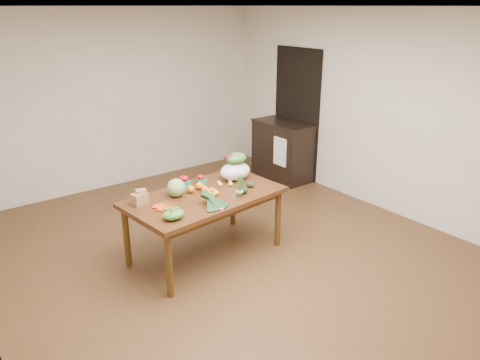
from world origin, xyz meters
TOP-DOWN VIEW (x-y plane):
  - floor at (0.00, 0.00)m, footprint 6.00×6.00m
  - ceiling at (0.00, 0.00)m, footprint 5.00×6.00m
  - room_walls at (0.00, 0.00)m, footprint 5.02×6.02m
  - dining_table at (-0.23, 0.21)m, footprint 1.80×1.12m
  - doorway_dark at (2.48, 1.60)m, footprint 0.02×1.00m
  - cabinet at (2.22, 1.62)m, footprint 0.52×1.02m
  - dish_towel at (1.96, 1.40)m, footprint 0.02×0.28m
  - paper_bag at (-0.91, 0.41)m, footprint 0.23×0.19m
  - cabbage at (-0.49, 0.37)m, footprint 0.20×0.20m
  - strawberry_basket_a at (-0.28, 0.56)m, footprint 0.13×0.13m
  - strawberry_basket_b at (-0.07, 0.52)m, footprint 0.11×0.11m
  - orange_a at (-0.31, 0.36)m, footprint 0.09×0.09m
  - orange_b at (-0.18, 0.39)m, footprint 0.09×0.09m
  - orange_c at (-0.18, 0.28)m, footprint 0.08×0.08m
  - mandarin_cluster at (-0.16, 0.17)m, footprint 0.20×0.20m
  - carrots at (-0.74, 0.19)m, footprint 0.24×0.21m
  - snap_pea_bag at (-0.81, -0.13)m, footprint 0.22×0.17m
  - kale_bunch at (-0.33, -0.13)m, footprint 0.36×0.43m
  - asparagus_bundle at (0.05, -0.07)m, footprint 0.09×0.12m
  - potato_a at (0.05, 0.31)m, footprint 0.05×0.05m
  - potato_b at (0.16, 0.26)m, footprint 0.05×0.05m
  - potato_c at (0.21, 0.33)m, footprint 0.05×0.05m
  - potato_d at (0.08, 0.38)m, footprint 0.05×0.05m
  - potato_e at (0.17, 0.26)m, footprint 0.05×0.04m
  - avocado_a at (0.13, -0.01)m, footprint 0.11×0.14m
  - avocado_b at (0.31, 0.09)m, footprint 0.10×0.12m
  - salad_bag at (0.33, 0.40)m, footprint 0.41×0.33m

SIDE VIEW (x-z plane):
  - floor at x=0.00m, z-range 0.00..0.00m
  - dining_table at x=-0.23m, z-range 0.00..0.75m
  - cabinet at x=2.22m, z-range 0.00..0.94m
  - dish_towel at x=1.96m, z-range 0.33..0.78m
  - carrots at x=-0.74m, z-range 0.75..0.78m
  - potato_e at x=0.17m, z-range 0.75..0.79m
  - potato_b at x=0.16m, z-range 0.75..0.79m
  - potato_c at x=0.21m, z-range 0.75..0.79m
  - potato_d at x=0.08m, z-range 0.75..0.79m
  - potato_a at x=0.05m, z-range 0.75..0.80m
  - avocado_b at x=0.31m, z-range 0.75..0.82m
  - orange_c at x=-0.18m, z-range 0.75..0.83m
  - avocado_a at x=0.13m, z-range 0.75..0.83m
  - orange_b at x=-0.18m, z-range 0.75..0.84m
  - mandarin_cluster at x=-0.16m, z-range 0.75..0.84m
  - orange_a at x=-0.31m, z-range 0.75..0.84m
  - strawberry_basket_b at x=-0.07m, z-range 0.75..0.84m
  - snap_pea_bag at x=-0.81m, z-range 0.75..0.85m
  - strawberry_basket_a at x=-0.28m, z-range 0.75..0.86m
  - paper_bag at x=-0.91m, z-range 0.75..0.90m
  - kale_bunch at x=-0.33m, z-range 0.75..0.91m
  - cabbage at x=-0.49m, z-range 0.75..0.95m
  - asparagus_bundle at x=0.05m, z-range 0.75..1.00m
  - salad_bag at x=0.33m, z-range 0.75..1.05m
  - doorway_dark at x=2.48m, z-range 0.00..2.10m
  - room_walls at x=0.00m, z-range 0.00..2.70m
  - ceiling at x=0.00m, z-range 2.69..2.71m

